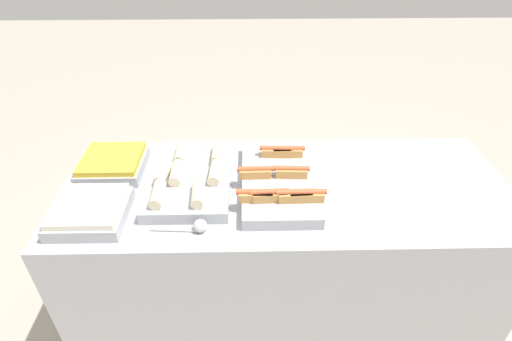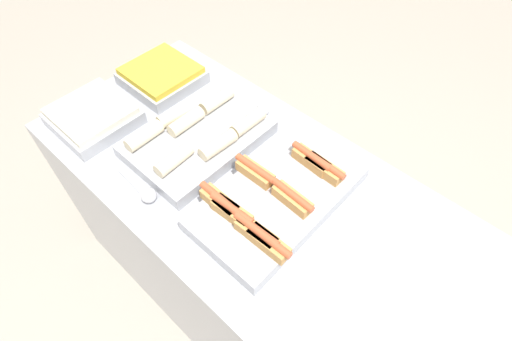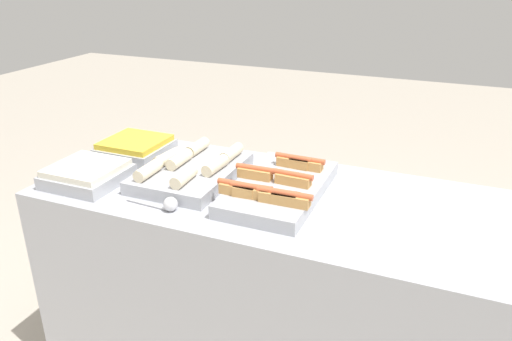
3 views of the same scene
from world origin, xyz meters
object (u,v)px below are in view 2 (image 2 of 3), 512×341
Objects in this scene: serving_spoon_far at (261,108)px; tray_side_front at (93,116)px; tray_hotdogs at (277,197)px; serving_spoon_near at (146,194)px; tray_side_back at (162,76)px; tray_wraps at (197,136)px.

tray_side_front is at bearing -131.94° from serving_spoon_far.
serving_spoon_far is (-0.31, 0.27, -0.01)m from tray_hotdogs.
tray_side_front is at bearing 169.29° from serving_spoon_near.
tray_side_back is at bearing 90.00° from tray_side_front.
serving_spoon_far is at bearing 138.93° from tray_hotdogs.
tray_side_back is 0.43m from serving_spoon_far.
serving_spoon_near is at bearing -43.97° from tray_side_back.
serving_spoon_far is (-0.00, 0.53, 0.00)m from serving_spoon_near.
tray_side_front is 1.28× the size of serving_spoon_near.
tray_wraps is 0.40m from tray_side_front.
tray_wraps is 0.27m from serving_spoon_far.
tray_hotdogs is 0.42m from serving_spoon_far.
tray_hotdogs is 0.37m from tray_wraps.
tray_side_front reaches higher than serving_spoon_far.
tray_side_front is at bearing -151.76° from tray_wraps.
serving_spoon_near is (0.06, -0.27, -0.01)m from tray_wraps.
tray_hotdogs reaches higher than tray_wraps.
serving_spoon_far is (0.41, 0.14, -0.01)m from tray_side_back.
tray_side_back is at bearing 136.03° from serving_spoon_near.
serving_spoon_far is (0.06, 0.26, -0.01)m from tray_wraps.
serving_spoon_near is 1.01× the size of serving_spoon_far.
tray_wraps is (-0.37, 0.01, -0.00)m from tray_hotdogs.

